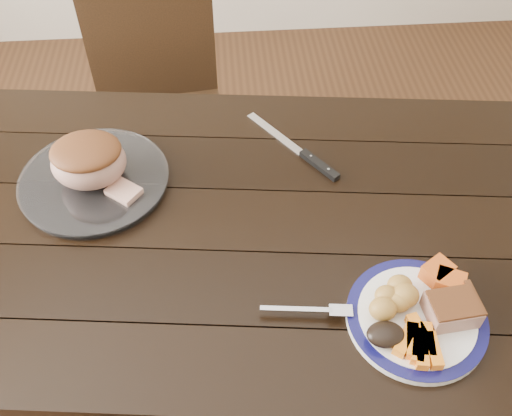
{
  "coord_description": "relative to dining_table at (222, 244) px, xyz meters",
  "views": [
    {
      "loc": [
        0.02,
        -0.83,
        1.72
      ],
      "look_at": [
        0.08,
        -0.02,
        0.8
      ],
      "focal_mm": 40.0,
      "sensor_mm": 36.0,
      "label": 1
    }
  ],
  "objects": [
    {
      "name": "ground",
      "position": [
        -0.0,
        0.0,
        -0.66
      ],
      "size": [
        4.0,
        4.0,
        0.0
      ],
      "primitive_type": "plane",
      "color": "#472B16",
      "rests_on": "ground"
    },
    {
      "name": "dining_table",
      "position": [
        0.0,
        0.0,
        0.0
      ],
      "size": [
        1.69,
        1.08,
        0.75
      ],
      "rotation": [
        0.0,
        0.0,
        -0.12
      ],
      "color": "black",
      "rests_on": "ground"
    },
    {
      "name": "chair_far",
      "position": [
        -0.19,
        0.74,
        -0.13
      ],
      "size": [
        0.47,
        0.48,
        0.93
      ],
      "rotation": [
        0.0,
        0.0,
        3.26
      ],
      "color": "black",
      "rests_on": "ground"
    },
    {
      "name": "dinner_plate",
      "position": [
        0.37,
        -0.29,
        0.1
      ],
      "size": [
        0.27,
        0.27,
        0.02
      ],
      "primitive_type": "cylinder",
      "color": "white",
      "rests_on": "dining_table"
    },
    {
      "name": "plate_rim",
      "position": [
        0.37,
        -0.29,
        0.11
      ],
      "size": [
        0.27,
        0.27,
        0.02
      ],
      "primitive_type": "torus",
      "color": "#0E0D45",
      "rests_on": "dinner_plate"
    },
    {
      "name": "serving_platter",
      "position": [
        -0.29,
        0.13,
        0.1
      ],
      "size": [
        0.34,
        0.34,
        0.02
      ],
      "primitive_type": "cylinder",
      "color": "white",
      "rests_on": "dining_table"
    },
    {
      "name": "pork_slice",
      "position": [
        0.43,
        -0.29,
        0.13
      ],
      "size": [
        0.1,
        0.08,
        0.04
      ],
      "primitive_type": "cube",
      "rotation": [
        0.0,
        0.0,
        0.1
      ],
      "color": "#AB7A68",
      "rests_on": "dinner_plate"
    },
    {
      "name": "roasted_potatoes",
      "position": [
        0.33,
        -0.26,
        0.13
      ],
      "size": [
        0.1,
        0.1,
        0.05
      ],
      "color": "gold",
      "rests_on": "dinner_plate"
    },
    {
      "name": "carrot_batons",
      "position": [
        0.35,
        -0.35,
        0.12
      ],
      "size": [
        0.09,
        0.11,
        0.02
      ],
      "color": "orange",
      "rests_on": "dinner_plate"
    },
    {
      "name": "pumpkin_wedges",
      "position": [
        0.43,
        -0.22,
        0.13
      ],
      "size": [
        0.09,
        0.09,
        0.04
      ],
      "color": "orange",
      "rests_on": "dinner_plate"
    },
    {
      "name": "dark_mushroom",
      "position": [
        0.29,
        -0.33,
        0.13
      ],
      "size": [
        0.07,
        0.05,
        0.03
      ],
      "primitive_type": "ellipsoid",
      "color": "black",
      "rests_on": "dinner_plate"
    },
    {
      "name": "fork",
      "position": [
        0.17,
        -0.26,
        0.11
      ],
      "size": [
        0.18,
        0.04,
        0.0
      ],
      "rotation": [
        0.0,
        0.0,
        -0.11
      ],
      "color": "silver",
      "rests_on": "dinner_plate"
    },
    {
      "name": "roast_joint",
      "position": [
        -0.29,
        0.13,
        0.16
      ],
      "size": [
        0.17,
        0.15,
        0.11
      ],
      "primitive_type": "ellipsoid",
      "color": "tan",
      "rests_on": "serving_platter"
    },
    {
      "name": "cut_slice",
      "position": [
        -0.21,
        0.07,
        0.12
      ],
      "size": [
        0.09,
        0.09,
        0.02
      ],
      "primitive_type": "cube",
      "rotation": [
        0.0,
        0.0,
        -0.67
      ],
      "color": "tan",
      "rests_on": "serving_platter"
    },
    {
      "name": "carving_knife",
      "position": [
        0.22,
        0.18,
        0.1
      ],
      "size": [
        0.21,
        0.27,
        0.01
      ],
      "rotation": [
        0.0,
        0.0,
        -0.94
      ],
      "color": "silver",
      "rests_on": "dining_table"
    }
  ]
}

